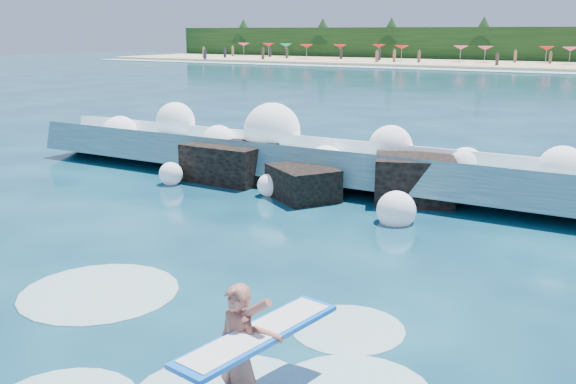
% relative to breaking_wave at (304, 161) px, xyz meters
% --- Properties ---
extents(ground, '(200.00, 200.00, 0.00)m').
position_rel_breaking_wave_xyz_m(ground, '(1.31, -7.71, -0.58)').
color(ground, '#07253E').
rests_on(ground, ground).
extents(breaking_wave, '(19.26, 2.95, 1.66)m').
position_rel_breaking_wave_xyz_m(breaking_wave, '(0.00, 0.00, 0.00)').
color(breaking_wave, teal).
rests_on(breaking_wave, ground).
extents(rock_cluster, '(8.19, 3.44, 1.43)m').
position_rel_breaking_wave_xyz_m(rock_cluster, '(0.71, -1.21, -0.13)').
color(rock_cluster, black).
rests_on(rock_cluster, ground).
extents(surfer_with_board, '(1.11, 2.94, 1.77)m').
position_rel_breaking_wave_xyz_m(surfer_with_board, '(5.22, -10.88, 0.07)').
color(surfer_with_board, '#A35D4C').
rests_on(surfer_with_board, ground).
extents(wave_spray, '(15.88, 4.45, 2.43)m').
position_rel_breaking_wave_xyz_m(wave_spray, '(-0.71, -0.21, 0.50)').
color(wave_spray, white).
rests_on(wave_spray, ground).
extents(surf_foam, '(9.30, 5.53, 0.14)m').
position_rel_breaking_wave_xyz_m(surf_foam, '(4.00, -10.33, -0.58)').
color(surf_foam, silver).
rests_on(surf_foam, ground).
extents(beachgoers, '(106.28, 13.31, 1.94)m').
position_rel_breaking_wave_xyz_m(beachgoers, '(-10.83, 67.31, 0.51)').
color(beachgoers, '#3F332D').
rests_on(beachgoers, ground).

